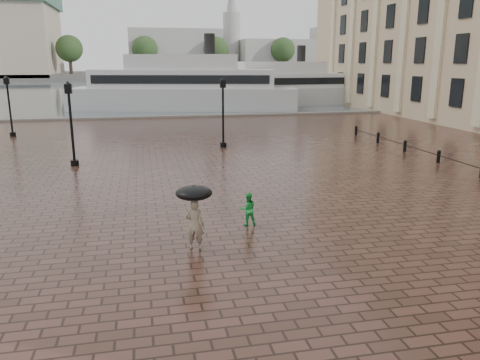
# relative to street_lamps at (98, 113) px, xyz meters

# --- Properties ---
(ground) EXTENTS (300.00, 300.00, 0.00)m
(ground) POSITION_rel_street_lamps_xyz_m (5.00, -15.33, -2.33)
(ground) COLOR #3A241A
(ground) RESTS_ON ground
(harbour_water) EXTENTS (240.00, 240.00, 0.00)m
(harbour_water) POSITION_rel_street_lamps_xyz_m (5.00, 76.67, -2.33)
(harbour_water) COLOR #4E585F
(harbour_water) RESTS_ON ground
(quay_edge) EXTENTS (80.00, 0.60, 0.30)m
(quay_edge) POSITION_rel_street_lamps_xyz_m (5.00, 16.67, -2.33)
(quay_edge) COLOR slate
(quay_edge) RESTS_ON ground
(far_shore) EXTENTS (300.00, 60.00, 2.00)m
(far_shore) POSITION_rel_street_lamps_xyz_m (5.00, 144.67, -1.33)
(far_shore) COLOR #4C4C47
(far_shore) RESTS_ON ground
(distant_skyline) EXTENTS (102.50, 22.00, 33.00)m
(distant_skyline) POSITION_rel_street_lamps_xyz_m (53.14, 134.67, 7.13)
(distant_skyline) COLOR #989690
(distant_skyline) RESTS_ON ground
(far_trees) EXTENTS (188.00, 8.00, 13.50)m
(far_trees) POSITION_rel_street_lamps_xyz_m (5.00, 122.67, 7.09)
(far_trees) COLOR #2D2119
(far_trees) RESTS_ON ground
(bollard_row) EXTENTS (0.22, 21.22, 0.73)m
(bollard_row) POSITION_rel_street_lamps_xyz_m (19.00, -8.83, -1.93)
(bollard_row) COLOR black
(bollard_row) RESTS_ON ground
(street_lamps) EXTENTS (15.44, 12.44, 4.40)m
(street_lamps) POSITION_rel_street_lamps_xyz_m (0.00, 0.00, 0.00)
(street_lamps) COLOR black
(street_lamps) RESTS_ON ground
(adult_pedestrian) EXTENTS (0.65, 0.52, 1.56)m
(adult_pedestrian) POSITION_rel_street_lamps_xyz_m (4.11, -18.51, -1.54)
(adult_pedestrian) COLOR gray
(adult_pedestrian) RESTS_ON ground
(child_pedestrian) EXTENTS (0.57, 0.44, 1.16)m
(child_pedestrian) POSITION_rel_street_lamps_xyz_m (6.16, -16.75, -1.74)
(child_pedestrian) COLOR green
(child_pedestrian) RESTS_ON ground
(ferry_near) EXTENTS (27.35, 12.26, 8.72)m
(ferry_near) POSITION_rel_street_lamps_xyz_m (7.84, 24.94, 0.30)
(ferry_near) COLOR #BCBCBC
(ferry_near) RESTS_ON ground
(ferry_far) EXTENTS (23.66, 7.62, 7.63)m
(ferry_far) POSITION_rel_street_lamps_xyz_m (20.92, 28.31, -0.03)
(ferry_far) COLOR #BCBCBC
(ferry_far) RESTS_ON ground
(umbrella) EXTENTS (1.10, 1.10, 1.11)m
(umbrella) POSITION_rel_street_lamps_xyz_m (4.11, -18.51, -0.56)
(umbrella) COLOR black
(umbrella) RESTS_ON ground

